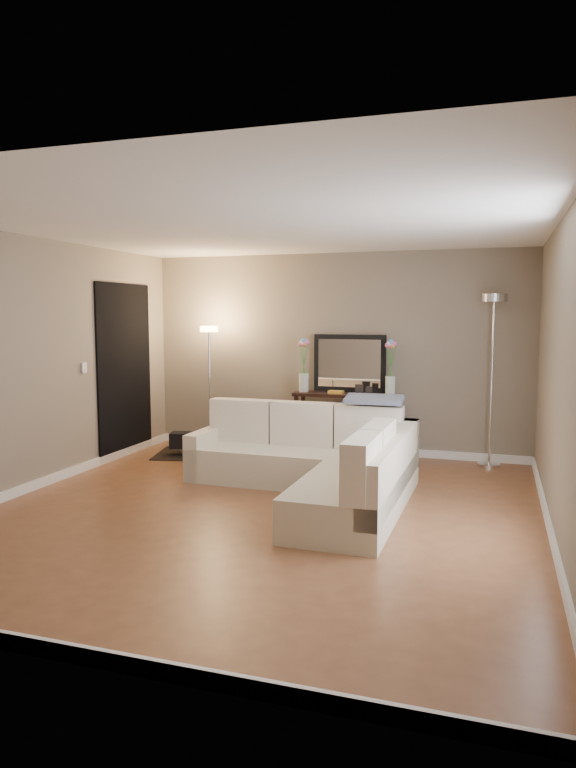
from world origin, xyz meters
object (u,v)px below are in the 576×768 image
(sectional_sofa, at_px, (320,463))
(floor_lamp_lit, at_px, (210,363))
(console_table, at_px, (339,421))
(floor_lamp_unlit, at_px, (493,345))

(sectional_sofa, distance_m, floor_lamp_lit, 2.69)
(sectional_sofa, relative_size, floor_lamp_lit, 1.46)
(console_table, bearing_deg, floor_lamp_lit, -176.03)
(sectional_sofa, distance_m, console_table, 1.77)
(console_table, distance_m, floor_lamp_unlit, 2.09)
(sectional_sofa, height_order, console_table, sectional_sofa)
(floor_lamp_lit, bearing_deg, console_table, 3.97)
(console_table, xyz_separation_m, floor_lamp_lit, (-1.74, -0.12, 0.71))
(sectional_sofa, xyz_separation_m, floor_lamp_lit, (-1.97, 1.63, 0.85))
(console_table, bearing_deg, sectional_sofa, -82.78)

